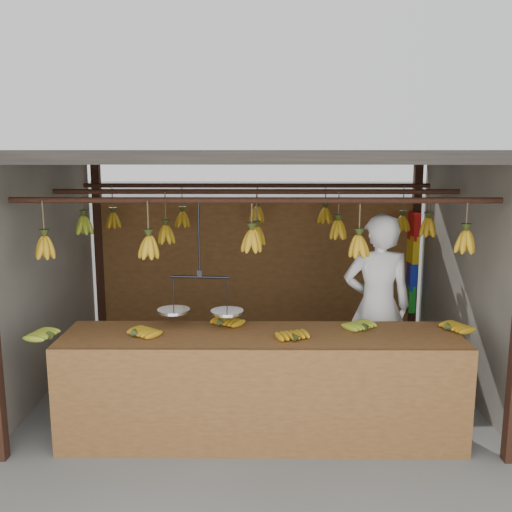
{
  "coord_description": "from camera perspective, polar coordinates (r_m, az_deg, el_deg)",
  "views": [
    {
      "loc": [
        0.04,
        -5.62,
        2.39
      ],
      "look_at": [
        0.0,
        0.3,
        1.3
      ],
      "focal_mm": 40.0,
      "sensor_mm": 36.0,
      "label": 1
    }
  ],
  "objects": [
    {
      "name": "ground",
      "position": [
        6.11,
        -0.02,
        -12.6
      ],
      "size": [
        80.0,
        80.0,
        0.0
      ],
      "primitive_type": "plane",
      "color": "#5B5B57"
    },
    {
      "name": "stall",
      "position": [
        5.96,
        0.0,
        6.4
      ],
      "size": [
        4.3,
        3.3,
        2.4
      ],
      "color": "black",
      "rests_on": "ground"
    },
    {
      "name": "counter",
      "position": [
        4.71,
        0.53,
        -10.61
      ],
      "size": [
        3.56,
        0.75,
        0.96
      ],
      "color": "brown",
      "rests_on": "ground"
    },
    {
      "name": "hanging_bananas",
      "position": [
        5.66,
        -0.11,
        2.64
      ],
      "size": [
        3.59,
        2.25,
        0.39
      ],
      "color": "#BB8613",
      "rests_on": "ground"
    },
    {
      "name": "balance_scale",
      "position": [
        4.82,
        -5.6,
        -4.93
      ],
      "size": [
        0.72,
        0.3,
        0.95
      ],
      "color": "black",
      "rests_on": "ground"
    },
    {
      "name": "vendor",
      "position": [
        5.66,
        12.02,
        -4.98
      ],
      "size": [
        0.67,
        0.44,
        1.82
      ],
      "primitive_type": "imported",
      "rotation": [
        0.0,
        0.0,
        3.13
      ],
      "color": "white",
      "rests_on": "ground"
    },
    {
      "name": "bag_bundles",
      "position": [
        7.35,
        15.36,
        -0.63
      ],
      "size": [
        0.08,
        0.26,
        1.24
      ],
      "color": "red",
      "rests_on": "ground"
    }
  ]
}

